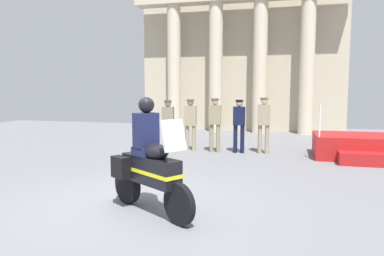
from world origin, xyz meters
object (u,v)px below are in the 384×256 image
reviewing_stand (359,147)px  motorcycle_with_rider (148,165)px  officer_in_row_3 (239,122)px  officer_in_row_4 (264,121)px  officer_in_row_1 (190,120)px  officer_in_row_2 (215,121)px  officer_in_row_0 (168,121)px

reviewing_stand → motorcycle_with_rider: size_ratio=1.32×
reviewing_stand → motorcycle_with_rider: (-4.22, -6.01, 0.46)m
officer_in_row_3 → motorcycle_with_rider: motorcycle_with_rider is taller
officer_in_row_4 → motorcycle_with_rider: (-1.45, -6.12, -0.24)m
officer_in_row_1 → motorcycle_with_rider: 6.12m
officer_in_row_2 → motorcycle_with_rider: motorcycle_with_rider is taller
officer_in_row_3 → officer_in_row_4: 0.77m
officer_in_row_0 → officer_in_row_1: officer_in_row_1 is taller
officer_in_row_4 → motorcycle_with_rider: bearing=70.2°
motorcycle_with_rider → officer_in_row_4: bearing=110.5°
officer_in_row_2 → reviewing_stand: bearing=174.2°
officer_in_row_2 → officer_in_row_3: officer_in_row_2 is taller
officer_in_row_0 → officer_in_row_3: 2.34m
officer_in_row_3 → officer_in_row_0: bearing=-4.4°
officer_in_row_0 → officer_in_row_4: (3.09, 0.18, 0.06)m
officer_in_row_0 → officer_in_row_2: (1.57, 0.02, 0.04)m
reviewing_stand → officer_in_row_2: bearing=-179.3°
officer_in_row_3 → officer_in_row_2: bearing=-1.7°
officer_in_row_0 → motorcycle_with_rider: (1.64, -5.94, -0.18)m
officer_in_row_0 → motorcycle_with_rider: size_ratio=0.87×
officer_in_row_1 → officer_in_row_2: 0.84m
officer_in_row_0 → officer_in_row_1: size_ratio=0.98×
officer_in_row_1 → officer_in_row_3: size_ratio=1.00×
reviewing_stand → officer_in_row_3: 3.59m
reviewing_stand → officer_in_row_3: (-3.53, 0.01, 0.67)m
reviewing_stand → officer_in_row_1: (-5.13, 0.04, 0.67)m
officer_in_row_2 → officer_in_row_1: bearing=-12.7°
officer_in_row_4 → motorcycle_with_rider: motorcycle_with_rider is taller
officer_in_row_1 → officer_in_row_4: size_ratio=0.96×
officer_in_row_3 → officer_in_row_1: bearing=-7.4°
reviewing_stand → motorcycle_with_rider: bearing=-125.1°
officer_in_row_2 → officer_in_row_3: 0.77m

